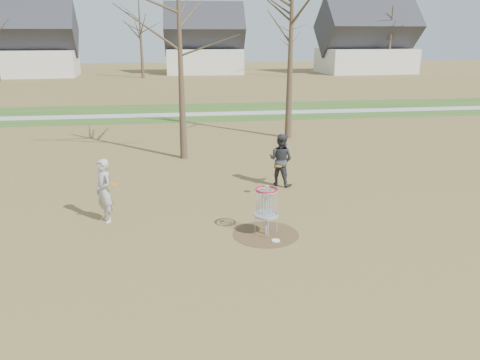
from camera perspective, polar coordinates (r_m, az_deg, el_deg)
name	(u,v)px	position (r m, az deg, el deg)	size (l,w,h in m)	color
ground	(266,234)	(12.80, 3.17, -6.61)	(160.00, 160.00, 0.00)	brown
green_band	(208,112)	(32.96, -3.87, 8.31)	(160.00, 8.00, 0.01)	#2D5119
footpath	(210,114)	(31.97, -3.74, 8.05)	(160.00, 1.50, 0.01)	#9E9E99
dirt_circle	(266,234)	(12.80, 3.17, -6.59)	(1.80, 1.80, 0.01)	#47331E
player_standing	(104,191)	(13.86, -16.24, -1.29)	(0.68, 0.44, 1.85)	#A9A9A9
player_throwing	(281,160)	(16.63, 5.00, 2.47)	(0.91, 0.71, 1.87)	#303135
disc_grounded	(276,240)	(12.40, 4.38, -7.36)	(0.22, 0.22, 0.02)	white
discs_in_play	(206,174)	(14.18, -4.20, 0.71)	(5.25, 1.61, 0.10)	orange
disc_golf_basket	(266,203)	(12.45, 3.24, -2.77)	(0.64, 0.64, 1.35)	#9EA3AD
bare_trees	(214,32)	(47.42, -3.15, 17.58)	(52.62, 44.98, 9.00)	#382B1E
houses_row	(223,47)	(64.38, -2.12, 15.93)	(56.51, 10.01, 7.26)	silver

